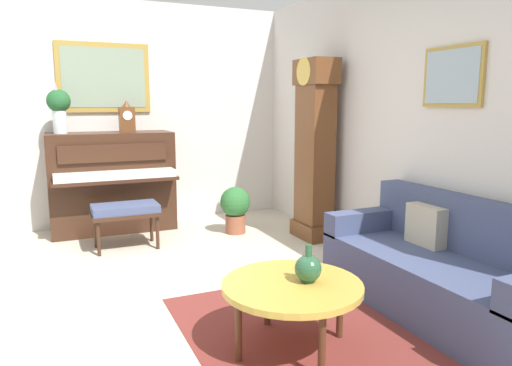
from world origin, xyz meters
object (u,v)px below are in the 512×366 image
at_px(coffee_table, 292,288).
at_px(potted_plant, 235,207).
at_px(mantel_clock, 127,118).
at_px(piano, 112,181).
at_px(green_jug, 308,268).
at_px(couch, 444,271).
at_px(flower_vase, 59,106).
at_px(grandfather_clock, 314,155).
at_px(piano_bench, 125,211).

distance_m(coffee_table, potted_plant, 2.76).
height_order(mantel_clock, potted_plant, mantel_clock).
height_order(piano, mantel_clock, mantel_clock).
xyz_separation_m(green_jug, potted_plant, (-2.70, 0.56, -0.20)).
relative_size(coffee_table, mantel_clock, 2.32).
bearing_deg(potted_plant, couch, 13.39).
bearing_deg(coffee_table, flower_vase, -160.70).
height_order(mantel_clock, green_jug, mantel_clock).
bearing_deg(coffee_table, mantel_clock, -172.56).
xyz_separation_m(grandfather_clock, flower_vase, (-1.27, -2.61, 0.55)).
bearing_deg(mantel_clock, potted_plant, 56.88).
relative_size(green_jug, potted_plant, 0.43).
relative_size(grandfather_clock, green_jug, 8.46).
height_order(piano, flower_vase, flower_vase).
height_order(piano_bench, green_jug, green_jug).
xyz_separation_m(piano, mantel_clock, (0.00, 0.21, 0.76)).
relative_size(piano_bench, couch, 0.37).
bearing_deg(grandfather_clock, green_jug, -31.42).
bearing_deg(potted_plant, piano, -118.87).
bearing_deg(flower_vase, piano_bench, 34.40).
height_order(grandfather_clock, potted_plant, grandfather_clock).
xyz_separation_m(piano, potted_plant, (0.73, 1.32, -0.28)).
height_order(grandfather_clock, flower_vase, grandfather_clock).
bearing_deg(mantel_clock, grandfather_clock, 55.69).
xyz_separation_m(piano, piano_bench, (0.83, 0.02, -0.20)).
bearing_deg(coffee_table, piano_bench, -166.32).
height_order(grandfather_clock, couch, grandfather_clock).
xyz_separation_m(piano_bench, couch, (2.55, 1.92, -0.09)).
relative_size(piano, couch, 0.76).
bearing_deg(mantel_clock, piano_bench, -12.53).
height_order(piano_bench, coffee_table, piano_bench).
distance_m(piano, couch, 3.90).
bearing_deg(grandfather_clock, couch, -3.33).
bearing_deg(piano_bench, grandfather_clock, 77.71).
bearing_deg(mantel_clock, piano, -90.57).
relative_size(grandfather_clock, flower_vase, 3.50).
bearing_deg(flower_vase, mantel_clock, 89.96).
distance_m(grandfather_clock, potted_plant, 1.13).
relative_size(coffee_table, potted_plant, 1.57).
relative_size(piano_bench, coffee_table, 0.80).
relative_size(grandfather_clock, mantel_clock, 5.34).
bearing_deg(couch, potted_plant, -166.61).
distance_m(grandfather_clock, mantel_clock, 2.29).
xyz_separation_m(couch, potted_plant, (-2.65, -0.63, 0.01)).
distance_m(piano, green_jug, 3.51).
distance_m(coffee_table, mantel_clock, 3.57).
height_order(grandfather_clock, green_jug, grandfather_clock).
xyz_separation_m(piano, coffee_table, (3.41, 0.65, -0.20)).
bearing_deg(flower_vase, green_jug, 20.67).
xyz_separation_m(couch, green_jug, (0.06, -1.19, 0.21)).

